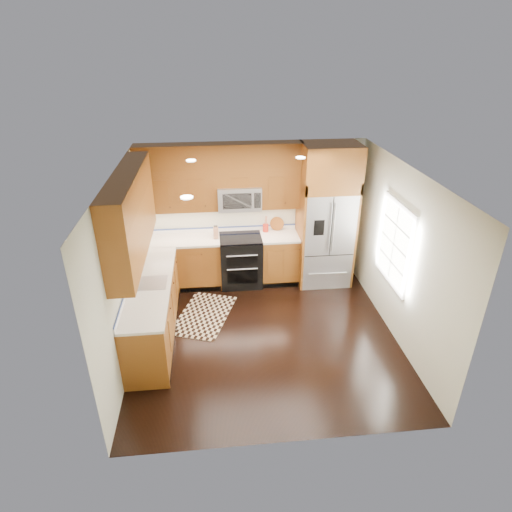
{
  "coord_description": "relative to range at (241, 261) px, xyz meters",
  "views": [
    {
      "loc": [
        -0.71,
        -5.36,
        4.16
      ],
      "look_at": [
        -0.08,
        0.6,
        1.1
      ],
      "focal_mm": 30.0,
      "sensor_mm": 36.0,
      "label": 1
    }
  ],
  "objects": [
    {
      "name": "upper_cabinets",
      "position": [
        -0.9,
        -0.58,
        1.56
      ],
      "size": [
        2.85,
        3.0,
        1.15
      ],
      "color": "brown",
      "rests_on": "ground"
    },
    {
      "name": "microwave",
      "position": [
        -0.0,
        0.13,
        1.19
      ],
      "size": [
        0.76,
        0.4,
        0.42
      ],
      "color": "#B2B2B7",
      "rests_on": "ground"
    },
    {
      "name": "countertop",
      "position": [
        -0.84,
        -0.65,
        0.45
      ],
      "size": [
        2.86,
        3.01,
        0.04
      ],
      "color": "silver",
      "rests_on": "base_cabinets"
    },
    {
      "name": "wall_back",
      "position": [
        0.25,
        0.33,
        0.83
      ],
      "size": [
        4.0,
        0.02,
        2.6
      ],
      "primitive_type": "cube",
      "color": "beige",
      "rests_on": "ground"
    },
    {
      "name": "ground",
      "position": [
        0.25,
        -1.67,
        -0.47
      ],
      "size": [
        4.0,
        4.0,
        0.0
      ],
      "primitive_type": "plane",
      "color": "black",
      "rests_on": "ground"
    },
    {
      "name": "wall_left",
      "position": [
        -1.75,
        -1.67,
        0.83
      ],
      "size": [
        0.02,
        4.0,
        2.6
      ],
      "primitive_type": "cube",
      "color": "beige",
      "rests_on": "ground"
    },
    {
      "name": "window",
      "position": [
        2.23,
        -1.47,
        0.93
      ],
      "size": [
        0.04,
        1.1,
        1.3
      ],
      "color": "white",
      "rests_on": "ground"
    },
    {
      "name": "utensil_crock",
      "position": [
        0.49,
        0.23,
        0.57
      ],
      "size": [
        0.13,
        0.13,
        0.3
      ],
      "color": "#AF2415",
      "rests_on": "countertop"
    },
    {
      "name": "cutting_board",
      "position": [
        0.7,
        0.27,
        0.48
      ],
      "size": [
        0.34,
        0.34,
        0.02
      ],
      "primitive_type": "cylinder",
      "rotation": [
        0.0,
        0.0,
        -0.36
      ],
      "color": "brown",
      "rests_on": "countertop"
    },
    {
      "name": "range",
      "position": [
        0.0,
        0.0,
        0.0
      ],
      "size": [
        0.76,
        0.67,
        0.95
      ],
      "color": "black",
      "rests_on": "ground"
    },
    {
      "name": "sink_faucet",
      "position": [
        -1.48,
        -1.44,
        0.52
      ],
      "size": [
        0.54,
        0.44,
        0.37
      ],
      "color": "#B2B2B7",
      "rests_on": "countertop"
    },
    {
      "name": "wall_right",
      "position": [
        2.25,
        -1.67,
        0.83
      ],
      "size": [
        0.02,
        4.0,
        2.6
      ],
      "primitive_type": "cube",
      "color": "beige",
      "rests_on": "ground"
    },
    {
      "name": "rug",
      "position": [
        -0.7,
        -1.01,
        -0.46
      ],
      "size": [
        1.16,
        1.48,
        0.01
      ],
      "primitive_type": "cube",
      "rotation": [
        0.0,
        0.0,
        -0.34
      ],
      "color": "black",
      "rests_on": "ground"
    },
    {
      "name": "base_cabinets",
      "position": [
        -0.98,
        -0.77,
        -0.02
      ],
      "size": [
        2.85,
        3.0,
        0.9
      ],
      "color": "brown",
      "rests_on": "ground"
    },
    {
      "name": "knife_block",
      "position": [
        -0.44,
        0.04,
        0.57
      ],
      "size": [
        0.09,
        0.13,
        0.25
      ],
      "color": "#AA7452",
      "rests_on": "countertop"
    },
    {
      "name": "refrigerator",
      "position": [
        1.55,
        -0.04,
        0.83
      ],
      "size": [
        0.98,
        0.75,
        2.6
      ],
      "color": "#B2B2B7",
      "rests_on": "ground"
    }
  ]
}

